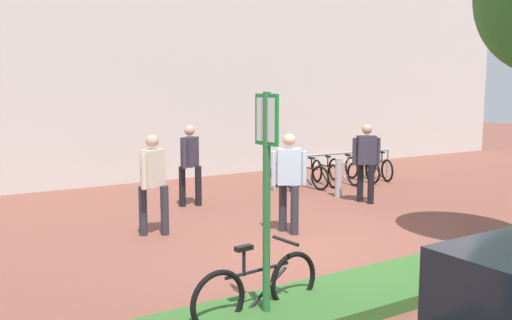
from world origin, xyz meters
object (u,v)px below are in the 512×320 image
bike_at_sign (258,288)px  person_suited_dark (366,158)px  person_shirt_blue (289,177)px  parking_sign_post (267,176)px  person_suited_navy (190,160)px  bollard_steel (338,178)px  bike_rack_cluster (334,171)px  person_casual_tan (153,178)px

bike_at_sign → person_suited_dark: size_ratio=0.98×
person_suited_dark → person_shirt_blue: bearing=-158.0°
parking_sign_post → person_suited_navy: 6.11m
parking_sign_post → bollard_steel: 7.17m
bike_at_sign → person_suited_dark: bearing=36.9°
parking_sign_post → bollard_steel: bearing=43.6°
bike_rack_cluster → bollard_steel: bollard_steel is taller
bike_at_sign → bike_rack_cluster: (6.14, 6.07, -0.00)m
person_casual_tan → person_suited_navy: same height
person_shirt_blue → person_suited_navy: bearing=100.4°
person_shirt_blue → person_suited_dark: size_ratio=1.00×
bike_rack_cluster → person_suited_dark: person_suited_dark is taller
parking_sign_post → person_suited_dark: 6.66m
bike_at_sign → bollard_steel: size_ratio=1.86×
bollard_steel → person_suited_navy: 3.47m
person_casual_tan → person_suited_dark: size_ratio=1.00×
person_shirt_blue → person_suited_navy: size_ratio=1.00×
person_casual_tan → person_suited_navy: (1.51, 1.79, 0.00)m
person_suited_dark → bike_at_sign: bearing=-143.1°
bike_at_sign → person_suited_navy: person_suited_navy is taller
bike_rack_cluster → person_suited_navy: (-4.32, -0.45, 0.64)m
person_casual_tan → person_suited_dark: 4.90m
bike_rack_cluster → person_suited_dark: 2.43m
person_shirt_blue → person_suited_dark: (2.87, 1.16, 0.00)m
bike_rack_cluster → person_casual_tan: 6.28m
parking_sign_post → person_casual_tan: bearing=85.5°
parking_sign_post → bike_rack_cluster: size_ratio=0.65×
parking_sign_post → bollard_steel: size_ratio=2.73×
bollard_steel → parking_sign_post: bearing=-136.4°
parking_sign_post → bike_at_sign: (0.01, 0.18, -1.26)m
bike_at_sign → person_casual_tan: person_casual_tan is taller
bike_rack_cluster → bollard_steel: bearing=-126.9°
bike_at_sign → bike_rack_cluster: size_ratio=0.45×
parking_sign_post → person_suited_navy: (1.82, 5.79, -0.62)m
bike_at_sign → person_casual_tan: 3.89m
bike_rack_cluster → person_casual_tan: size_ratio=2.19×
bollard_steel → person_casual_tan: bearing=-169.7°
bike_rack_cluster → person_casual_tan: person_casual_tan is taller
person_casual_tan → person_suited_dark: bearing=1.0°
person_shirt_blue → person_suited_dark: 3.09m
bike_at_sign → person_shirt_blue: bearing=49.6°
person_shirt_blue → person_suited_navy: (-0.53, 2.86, 0.00)m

